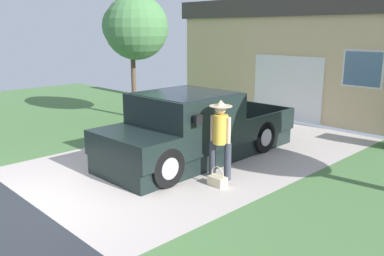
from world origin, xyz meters
TOP-DOWN VIEW (x-y plane):
  - pickup_truck at (0.05, 3.78)m, footprint 2.21×5.27m
  - person_with_hat at (1.38, 3.38)m, footprint 0.48×0.47m
  - handbag at (1.62, 3.04)m, footprint 0.36×0.22m
  - house_with_garage at (-0.92, 11.94)m, footprint 10.31×5.37m
  - front_yard_tree at (-4.73, 5.75)m, footprint 2.45×2.15m

SIDE VIEW (x-z plane):
  - handbag at x=1.62m, z-range -0.09..0.31m
  - pickup_truck at x=0.05m, z-range -0.09..1.55m
  - person_with_hat at x=1.38m, z-range 0.12..1.78m
  - house_with_garage at x=-0.92m, z-range 0.02..4.14m
  - front_yard_tree at x=-4.73m, z-range 1.02..5.20m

